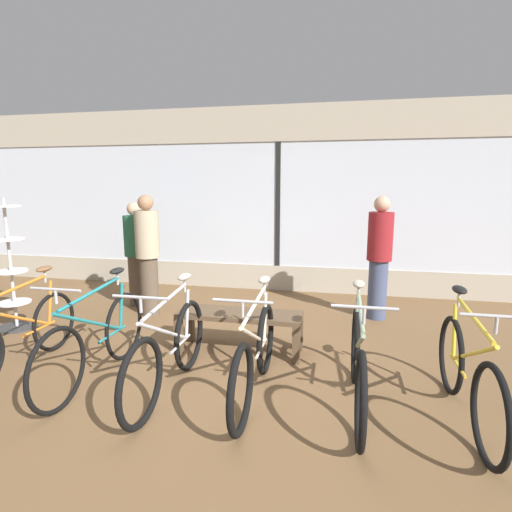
% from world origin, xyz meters
% --- Properties ---
extents(ground_plane, '(24.00, 24.00, 0.00)m').
position_xyz_m(ground_plane, '(0.00, 0.00, 0.00)').
color(ground_plane, brown).
extents(shop_back_wall, '(12.00, 0.08, 3.20)m').
position_xyz_m(shop_back_wall, '(0.00, 3.58, 1.64)').
color(shop_back_wall, '#B2A893').
rests_on(shop_back_wall, ground_plane).
extents(bicycle_far_left, '(0.46, 1.71, 1.02)m').
position_xyz_m(bicycle_far_left, '(-2.09, -0.08, 0.38)').
color(bicycle_far_left, black).
rests_on(bicycle_far_left, ground_plane).
extents(bicycle_left, '(0.46, 1.79, 1.04)m').
position_xyz_m(bicycle_left, '(-1.19, -0.13, 0.40)').
color(bicycle_left, black).
rests_on(bicycle_left, ground_plane).
extents(bicycle_center_left, '(0.46, 1.74, 1.04)m').
position_xyz_m(bicycle_center_left, '(-0.41, -0.21, 0.39)').
color(bicycle_center_left, black).
rests_on(bicycle_center_left, ground_plane).
extents(bicycle_center_right, '(0.46, 1.72, 1.03)m').
position_xyz_m(bicycle_center_right, '(0.38, -0.13, 0.38)').
color(bicycle_center_right, black).
rests_on(bicycle_center_right, ground_plane).
extents(bicycle_right, '(0.46, 1.71, 1.04)m').
position_xyz_m(bicycle_right, '(1.25, -0.13, 0.39)').
color(bicycle_right, black).
rests_on(bicycle_right, ground_plane).
extents(bicycle_far_right, '(0.46, 1.69, 1.03)m').
position_xyz_m(bicycle_far_right, '(2.09, -0.15, 0.39)').
color(bicycle_far_right, black).
rests_on(bicycle_far_right, ground_plane).
extents(accessory_rack, '(0.48, 0.48, 1.71)m').
position_xyz_m(accessory_rack, '(-3.09, 0.93, 0.70)').
color(accessory_rack, '#333333').
rests_on(accessory_rack, ground_plane).
extents(display_bench, '(1.40, 0.44, 0.46)m').
position_xyz_m(display_bench, '(-0.00, 0.80, 0.38)').
color(display_bench, brown).
rests_on(display_bench, ground_plane).
extents(customer_near_rack, '(0.47, 0.47, 1.74)m').
position_xyz_m(customer_near_rack, '(-1.61, 1.83, 0.92)').
color(customer_near_rack, brown).
rests_on(customer_near_rack, ground_plane).
extents(customer_by_window, '(0.56, 0.50, 1.62)m').
position_xyz_m(customer_by_window, '(-2.00, 2.24, 0.87)').
color(customer_by_window, brown).
rests_on(customer_by_window, ground_plane).
extents(customer_mid_floor, '(0.36, 0.36, 1.72)m').
position_xyz_m(customer_mid_floor, '(1.62, 2.32, 0.91)').
color(customer_mid_floor, '#424C6B').
rests_on(customer_mid_floor, ground_plane).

